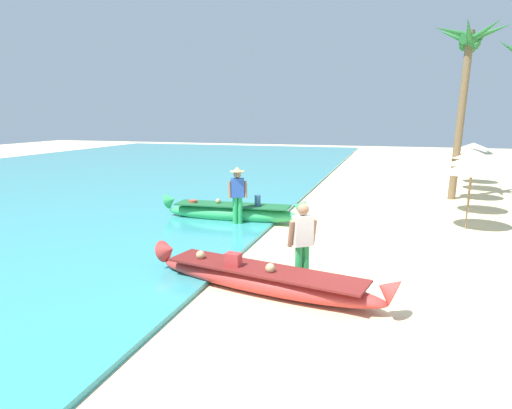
{
  "coord_description": "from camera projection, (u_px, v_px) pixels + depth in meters",
  "views": [
    {
      "loc": [
        0.85,
        -8.46,
        3.21
      ],
      "look_at": [
        -2.5,
        2.64,
        0.9
      ],
      "focal_mm": 31.77,
      "sensor_mm": 36.0,
      "label": 1
    }
  ],
  "objects": [
    {
      "name": "parasol_row_0",
      "position": [
        471.0,
        168.0,
        12.58
      ],
      "size": [
        1.6,
        1.6,
        1.91
      ],
      "color": "#8E6B47",
      "rests_on": "ground"
    },
    {
      "name": "boat_red_foreground",
      "position": [
        263.0,
        279.0,
        8.3
      ],
      "size": [
        4.85,
        1.68,
        0.74
      ],
      "color": "red",
      "rests_on": "ground"
    },
    {
      "name": "palm_tree_tall_inland",
      "position": [
        469.0,
        55.0,
        16.41
      ],
      "size": [
        2.69,
        2.81,
        6.52
      ],
      "color": "brown",
      "rests_on": "ground"
    },
    {
      "name": "parasol_row_2",
      "position": [
        473.0,
        154.0,
        17.11
      ],
      "size": [
        1.6,
        1.6,
        1.91
      ],
      "color": "#8E6B47",
      "rests_on": "ground"
    },
    {
      "name": "person_vendor_hatted",
      "position": [
        237.0,
        192.0,
        12.98
      ],
      "size": [
        0.58,
        0.44,
        1.75
      ],
      "color": "green",
      "rests_on": "ground"
    },
    {
      "name": "sea",
      "position": [
        38.0,
        186.0,
        20.4
      ],
      "size": [
        24.0,
        56.0,
        0.1
      ],
      "primitive_type": "cube",
      "color": "teal",
      "rests_on": "ground"
    },
    {
      "name": "parasol_row_3",
      "position": [
        474.0,
        149.0,
        19.31
      ],
      "size": [
        1.6,
        1.6,
        1.91
      ],
      "color": "#8E6B47",
      "rests_on": "ground"
    },
    {
      "name": "parasol_row_4",
      "position": [
        474.0,
        146.0,
        21.23
      ],
      "size": [
        1.6,
        1.6,
        1.91
      ],
      "color": "#8E6B47",
      "rests_on": "ground"
    },
    {
      "name": "parasol_row_1",
      "position": [
        473.0,
        160.0,
        14.72
      ],
      "size": [
        1.6,
        1.6,
        1.91
      ],
      "color": "#8E6B47",
      "rests_on": "ground"
    },
    {
      "name": "boat_green_midground",
      "position": [
        232.0,
        212.0,
        13.72
      ],
      "size": [
        4.48,
        0.93,
        0.86
      ],
      "color": "#38B760",
      "rests_on": "ground"
    },
    {
      "name": "person_tourist_customer",
      "position": [
        302.0,
        240.0,
        8.52
      ],
      "size": [
        0.57,
        0.47,
        1.59
      ],
      "color": "green",
      "rests_on": "ground"
    },
    {
      "name": "ground_plane",
      "position": [
        340.0,
        282.0,
        8.81
      ],
      "size": [
        80.0,
        80.0,
        0.0
      ],
      "primitive_type": "plane",
      "color": "beige"
    }
  ]
}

